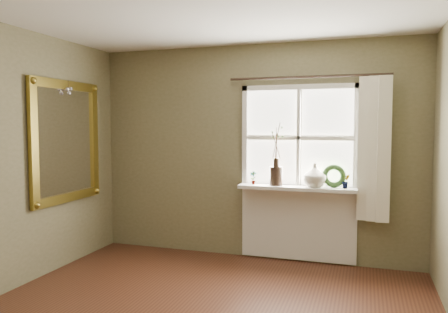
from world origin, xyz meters
TOP-DOWN VIEW (x-y plane):
  - wall_back at (0.00, 2.30)m, footprint 4.00×0.10m
  - window_frame at (0.55, 2.23)m, footprint 1.36×0.06m
  - window_sill at (0.55, 2.12)m, footprint 1.36×0.26m
  - window_apron at (0.55, 2.23)m, footprint 1.36×0.04m
  - dark_jug at (0.31, 2.12)m, footprint 0.18×0.18m
  - cream_vase at (0.75, 2.12)m, footprint 0.34×0.34m
  - wreath at (0.97, 2.16)m, footprint 0.29×0.17m
  - potted_plant_left at (0.03, 2.12)m, footprint 0.09×0.06m
  - potted_plant_right at (1.10, 2.12)m, footprint 0.11×0.10m
  - curtain at (1.39, 2.13)m, footprint 0.36×0.12m
  - curtain_rod at (0.65, 2.17)m, footprint 1.84×0.03m
  - gilt_mirror at (-1.96, 1.27)m, footprint 0.10×1.16m

SIDE VIEW (x-z plane):
  - window_apron at x=0.55m, z-range 0.02..0.90m
  - window_sill at x=0.55m, z-range 0.88..0.92m
  - potted_plant_left at x=0.03m, z-range 0.92..1.08m
  - potted_plant_right at x=1.10m, z-range 0.92..1.08m
  - wreath at x=0.97m, z-range 0.88..1.16m
  - dark_jug at x=0.31m, z-range 0.92..1.14m
  - cream_vase at x=0.75m, z-range 0.92..1.19m
  - wall_back at x=0.00m, z-range 0.00..2.60m
  - curtain at x=1.39m, z-range 0.57..2.16m
  - gilt_mirror at x=-1.96m, z-range 0.75..2.14m
  - window_frame at x=0.55m, z-range 0.86..2.10m
  - curtain_rod at x=0.65m, z-range 2.16..2.20m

